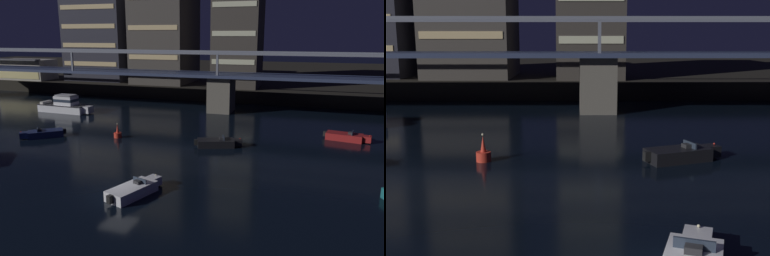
{
  "view_description": "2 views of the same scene",
  "coord_description": "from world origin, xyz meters",
  "views": [
    {
      "loc": [
        13.62,
        -23.56,
        11.76
      ],
      "look_at": [
        1.08,
        15.2,
        1.68
      ],
      "focal_mm": 35.09,
      "sensor_mm": 36.0,
      "label": 1
    },
    {
      "loc": [
        -2.31,
        -13.0,
        7.55
      ],
      "look_at": [
        -2.09,
        18.81,
        1.22
      ],
      "focal_mm": 43.19,
      "sensor_mm": 36.0,
      "label": 2
    }
  ],
  "objects": [
    {
      "name": "channel_buoy",
      "position": [
        -7.92,
        14.49,
        0.48
      ],
      "size": [
        0.9,
        0.9,
        1.76
      ],
      "color": "red",
      "rests_on": "ground"
    },
    {
      "name": "speedboat_mid_right",
      "position": [
        4.23,
        14.53,
        0.41
      ],
      "size": [
        5.11,
        3.02,
        1.16
      ],
      "color": "black",
      "rests_on": "ground"
    },
    {
      "name": "river_bridge",
      "position": [
        0.0,
        33.56,
        4.61
      ],
      "size": [
        105.92,
        6.4,
        9.38
      ],
      "color": "#605B51",
      "rests_on": "ground"
    },
    {
      "name": "far_riverbank",
      "position": [
        0.0,
        81.57,
        1.1
      ],
      "size": [
        240.0,
        80.0,
        2.2
      ],
      "primitive_type": "cube",
      "color": "black",
      "rests_on": "ground"
    }
  ]
}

